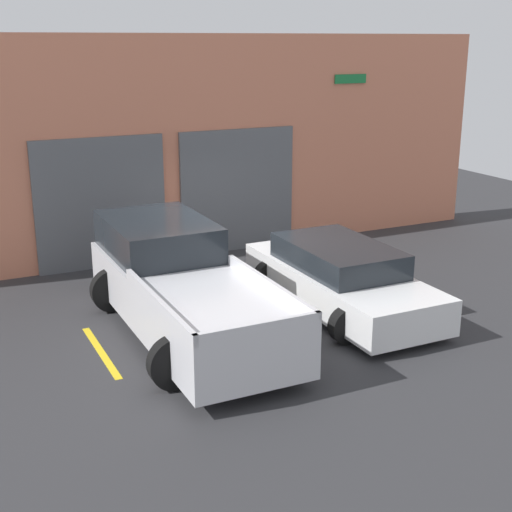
{
  "coord_description": "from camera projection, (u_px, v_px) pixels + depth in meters",
  "views": [
    {
      "loc": [
        -5.45,
        -12.25,
        4.91
      ],
      "look_at": [
        0.0,
        -1.02,
        1.1
      ],
      "focal_mm": 50.0,
      "sensor_mm": 36.0,
      "label": 1
    }
  ],
  "objects": [
    {
      "name": "ground_plane",
      "position": [
        234.0,
        295.0,
        14.24
      ],
      "size": [
        28.0,
        28.0,
        0.0
      ],
      "primitive_type": "plane",
      "color": "#2D2D30"
    },
    {
      "name": "shophouse_building",
      "position": [
        174.0,
        149.0,
        16.35
      ],
      "size": [
        16.44,
        0.68,
        5.04
      ],
      "color": "#D17A5B",
      "rests_on": "ground"
    },
    {
      "name": "pickup_truck",
      "position": [
        181.0,
        285.0,
        12.35
      ],
      "size": [
        2.53,
        5.59,
        1.73
      ],
      "color": "silver",
      "rests_on": "ground"
    },
    {
      "name": "sedan_white",
      "position": [
        340.0,
        278.0,
        13.43
      ],
      "size": [
        2.2,
        4.63,
        1.24
      ],
      "color": "white",
      "rests_on": "ground"
    },
    {
      "name": "parking_stripe_far_left",
      "position": [
        101.0,
        352.0,
        11.66
      ],
      "size": [
        0.12,
        2.2,
        0.01
      ],
      "primitive_type": "cube",
      "color": "gold",
      "rests_on": "ground"
    },
    {
      "name": "parking_stripe_left",
      "position": [
        268.0,
        321.0,
        12.94
      ],
      "size": [
        0.12,
        2.2,
        0.01
      ],
      "primitive_type": "cube",
      "color": "gold",
      "rests_on": "ground"
    },
    {
      "name": "parking_stripe_centre",
      "position": [
        405.0,
        295.0,
        14.22
      ],
      "size": [
        0.12,
        2.2,
        0.01
      ],
      "primitive_type": "cube",
      "color": "gold",
      "rests_on": "ground"
    }
  ]
}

